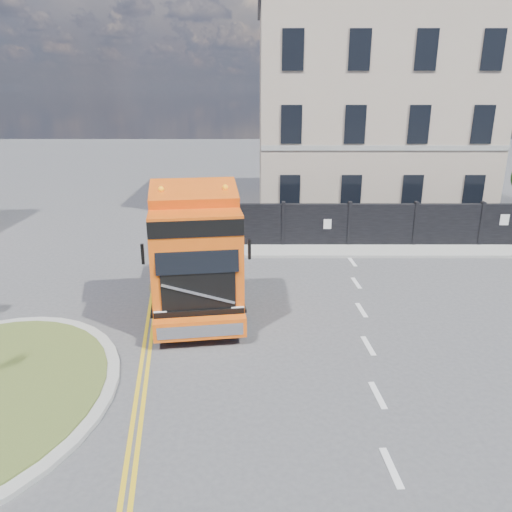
{
  "coord_description": "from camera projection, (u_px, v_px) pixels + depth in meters",
  "views": [
    {
      "loc": [
        -0.23,
        -13.0,
        6.95
      ],
      "look_at": [
        -0.24,
        2.25,
        1.8
      ],
      "focal_mm": 35.0,
      "sensor_mm": 36.0,
      "label": 1
    }
  ],
  "objects": [
    {
      "name": "ground",
      "position": [
        264.0,
        339.0,
        14.54
      ],
      "size": [
        120.0,
        120.0,
        0.0
      ],
      "primitive_type": "plane",
      "color": "#424244",
      "rests_on": "ground"
    },
    {
      "name": "hoarding_fence",
      "position": [
        405.0,
        225.0,
        22.75
      ],
      "size": [
        18.8,
        0.25,
        2.0
      ],
      "color": "black",
      "rests_on": "ground"
    },
    {
      "name": "georgian_building",
      "position": [
        366.0,
        110.0,
        28.33
      ],
      "size": [
        12.3,
        10.3,
        12.8
      ],
      "color": "#B3A28F",
      "rests_on": "ground"
    },
    {
      "name": "pavement_far",
      "position": [
        396.0,
        251.0,
        22.2
      ],
      "size": [
        20.0,
        1.6,
        0.12
      ],
      "primitive_type": "cube",
      "color": "#989893",
      "rests_on": "ground"
    },
    {
      "name": "truck",
      "position": [
        196.0,
        258.0,
        15.71
      ],
      "size": [
        3.52,
        7.22,
        4.15
      ],
      "rotation": [
        0.0,
        0.0,
        0.14
      ],
      "color": "black",
      "rests_on": "ground"
    }
  ]
}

